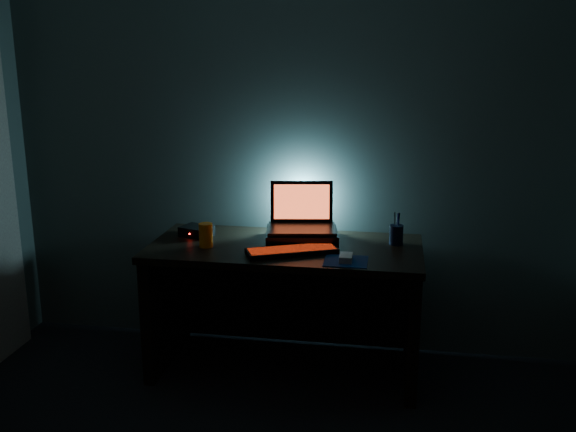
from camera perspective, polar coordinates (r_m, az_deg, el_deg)
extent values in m
cube|color=#424B45|center=(3.81, 0.71, 6.26)|extent=(3.50, 0.00, 2.50)
cube|color=black|center=(3.55, -0.26, -2.93)|extent=(1.50, 0.70, 0.04)
cube|color=black|center=(3.86, -10.79, -7.68)|extent=(0.06, 0.64, 0.71)
cube|color=black|center=(3.64, 10.97, -9.07)|extent=(0.06, 0.64, 0.71)
cube|color=black|center=(3.99, 0.56, -6.69)|extent=(1.38, 0.02, 0.65)
cube|color=black|center=(3.63, 1.24, -1.75)|extent=(0.44, 0.36, 0.06)
cube|color=black|center=(3.62, 1.24, -1.16)|extent=(0.42, 0.32, 0.02)
cube|color=black|center=(3.71, 1.22, 1.30)|extent=(0.36, 0.10, 0.24)
cube|color=#FF471A|center=(3.70, 1.22, 1.27)|extent=(0.32, 0.08, 0.20)
cube|color=black|center=(3.40, 0.34, -3.14)|extent=(0.50, 0.34, 0.03)
cube|color=red|center=(3.40, 0.34, -2.91)|extent=(0.47, 0.31, 0.00)
cube|color=navy|center=(3.29, 5.17, -4.02)|extent=(0.22, 0.20, 0.00)
cube|color=gray|center=(3.28, 5.17, -3.72)|extent=(0.07, 0.11, 0.03)
cylinder|color=black|center=(3.60, 9.59, -1.66)|extent=(0.08, 0.08, 0.11)
cylinder|color=orange|center=(3.54, -7.31, -1.70)|extent=(0.08, 0.08, 0.13)
cube|color=black|center=(3.76, -8.12, -1.33)|extent=(0.20, 0.18, 0.06)
sphere|color=#FF0C07|center=(3.71, -8.74, -1.58)|extent=(0.01, 0.01, 0.01)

